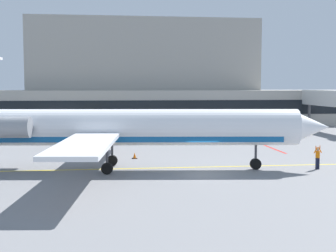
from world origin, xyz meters
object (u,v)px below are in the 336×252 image
(pushback_tractor, at_px, (83,130))
(regional_jet, at_px, (119,128))
(marshaller, at_px, (318,157))
(belt_loader, at_px, (105,137))
(baggage_tug, at_px, (52,135))
(fuel_tank, at_px, (51,124))

(pushback_tractor, bearing_deg, regional_jet, -80.05)
(marshaller, bearing_deg, belt_loader, 134.53)
(regional_jet, xyz_separation_m, baggage_tug, (-7.80, 19.65, -2.48))
(baggage_tug, relative_size, marshaller, 2.08)
(belt_loader, bearing_deg, marshaller, -45.47)
(pushback_tractor, xyz_separation_m, belt_loader, (3.04, -9.29, 0.06))
(belt_loader, xyz_separation_m, marshaller, (17.42, -17.71, 0.03))
(baggage_tug, xyz_separation_m, belt_loader, (6.40, -3.65, 0.03))
(regional_jet, distance_m, baggage_tug, 21.29)
(regional_jet, relative_size, pushback_tractor, 8.82)
(regional_jet, xyz_separation_m, pushback_tractor, (-4.44, 25.30, -2.52))
(belt_loader, bearing_deg, regional_jet, -85.00)
(regional_jet, distance_m, pushback_tractor, 25.81)
(pushback_tractor, distance_m, fuel_tank, 5.88)
(baggage_tug, xyz_separation_m, marshaller, (23.82, -21.36, 0.06))
(baggage_tug, distance_m, marshaller, 31.99)
(fuel_tank, distance_m, marshaller, 39.55)
(pushback_tractor, distance_m, marshaller, 33.87)
(fuel_tank, bearing_deg, marshaller, -50.63)
(baggage_tug, height_order, fuel_tank, fuel_tank)
(marshaller, bearing_deg, baggage_tug, 138.12)
(belt_loader, bearing_deg, baggage_tug, 150.32)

